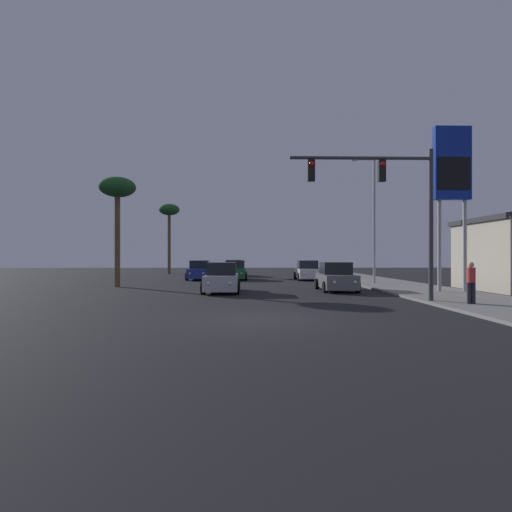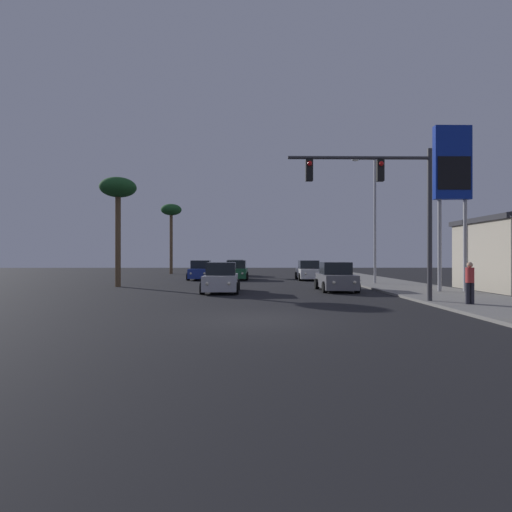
{
  "view_description": "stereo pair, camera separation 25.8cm",
  "coord_description": "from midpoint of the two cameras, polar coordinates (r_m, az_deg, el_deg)",
  "views": [
    {
      "loc": [
        -0.58,
        -12.68,
        2.0
      ],
      "look_at": [
        0.0,
        12.76,
        2.05
      ],
      "focal_mm": 28.0,
      "sensor_mm": 36.0,
      "label": 1
    },
    {
      "loc": [
        -0.32,
        -12.69,
        2.0
      ],
      "look_at": [
        0.0,
        12.76,
        2.05
      ],
      "focal_mm": 28.0,
      "sensor_mm": 36.0,
      "label": 2
    }
  ],
  "objects": [
    {
      "name": "ground_plane",
      "position": [
        12.85,
        0.72,
        -9.06
      ],
      "size": [
        120.0,
        120.0,
        0.0
      ],
      "primitive_type": "plane",
      "color": "black"
    },
    {
      "name": "sidewalk_right",
      "position": [
        24.85,
        22.38,
        -4.58
      ],
      "size": [
        5.0,
        60.0,
        0.12
      ],
      "color": "gray",
      "rests_on": "ground"
    },
    {
      "name": "car_white",
      "position": [
        34.78,
        7.15,
        -2.15
      ],
      "size": [
        2.04,
        4.33,
        1.68
      ],
      "rotation": [
        0.0,
        0.0,
        3.12
      ],
      "color": "silver",
      "rests_on": "ground"
    },
    {
      "name": "car_silver",
      "position": [
        22.61,
        -5.25,
        -3.25
      ],
      "size": [
        2.04,
        4.32,
        1.68
      ],
      "rotation": [
        0.0,
        0.0,
        3.16
      ],
      "color": "#B7B7BC",
      "rests_on": "ground"
    },
    {
      "name": "car_blue",
      "position": [
        35.18,
        -8.26,
        -2.12
      ],
      "size": [
        2.04,
        4.34,
        1.68
      ],
      "rotation": [
        0.0,
        0.0,
        3.17
      ],
      "color": "navy",
      "rests_on": "ground"
    },
    {
      "name": "car_tan",
      "position": [
        41.8,
        -3.3,
        -1.81
      ],
      "size": [
        2.04,
        4.33,
        1.68
      ],
      "rotation": [
        0.0,
        0.0,
        3.12
      ],
      "color": "tan",
      "rests_on": "ground"
    },
    {
      "name": "car_green",
      "position": [
        35.01,
        -3.17,
        -2.14
      ],
      "size": [
        2.04,
        4.33,
        1.68
      ],
      "rotation": [
        0.0,
        0.0,
        3.11
      ],
      "color": "#195933",
      "rests_on": "ground"
    },
    {
      "name": "car_grey",
      "position": [
        23.9,
        11.05,
        -3.08
      ],
      "size": [
        2.04,
        4.33,
        1.68
      ],
      "rotation": [
        0.0,
        0.0,
        3.11
      ],
      "color": "slate",
      "rests_on": "ground"
    },
    {
      "name": "traffic_light_mast",
      "position": [
        18.16,
        18.42,
        8.33
      ],
      "size": [
        6.16,
        0.36,
        6.5
      ],
      "color": "#38383D",
      "rests_on": "sidewalk_right"
    },
    {
      "name": "street_lamp",
      "position": [
        29.83,
        16.05,
        5.89
      ],
      "size": [
        1.74,
        0.24,
        9.0
      ],
      "color": "#99999E",
      "rests_on": "sidewalk_right"
    },
    {
      "name": "gas_station_sign",
      "position": [
        24.66,
        25.94,
        10.7
      ],
      "size": [
        2.0,
        0.42,
        9.0
      ],
      "color": "#99999E",
      "rests_on": "sidewalk_right"
    },
    {
      "name": "pedestrian_on_sidewalk",
      "position": [
        18.04,
        28.02,
        -3.16
      ],
      "size": [
        0.34,
        0.32,
        1.67
      ],
      "color": "#23232D",
      "rests_on": "sidewalk_right"
    },
    {
      "name": "palm_tree_far",
      "position": [
        47.86,
        -12.45,
        5.99
      ],
      "size": [
        2.4,
        2.4,
        8.17
      ],
      "color": "brown",
      "rests_on": "ground"
    },
    {
      "name": "palm_tree_near",
      "position": [
        28.41,
        -19.44,
        8.6
      ],
      "size": [
        2.4,
        2.4,
        7.3
      ],
      "color": "brown",
      "rests_on": "ground"
    }
  ]
}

